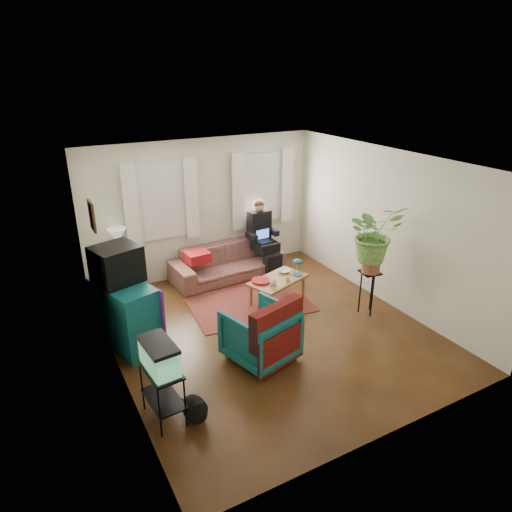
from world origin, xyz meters
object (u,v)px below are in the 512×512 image
side_table (122,276)px  dresser (125,315)px  aquarium_stand (163,394)px  plant_stand (368,292)px  sofa (227,257)px  coffee_table (278,290)px  armchair (260,332)px

side_table → dresser: (-0.34, -1.70, 0.17)m
aquarium_stand → plant_stand: bearing=6.8°
sofa → coffee_table: sofa is taller
coffee_table → plant_stand: (1.09, -1.04, 0.16)m
side_table → armchair: (1.19, -2.94, 0.11)m
sofa → plant_stand: bearing=-61.7°
sofa → aquarium_stand: 3.86m
aquarium_stand → sofa: bearing=48.9°
dresser → armchair: dresser is taller
armchair → plant_stand: 2.18m
side_table → coffee_table: bearing=-35.5°
dresser → coffee_table: 2.62m
sofa → side_table: (-1.92, 0.32, -0.10)m
dresser → sofa: bearing=14.5°
sofa → dresser: size_ratio=1.98×
dresser → coffee_table: size_ratio=1.06×
aquarium_stand → side_table: bearing=79.3°
side_table → aquarium_stand: (-0.35, -3.43, 0.02)m
sofa → plant_stand: (1.43, -2.34, -0.05)m
armchair → plant_stand: bearing=171.8°
coffee_table → side_table: bearing=125.5°
coffee_table → dresser: bearing=162.9°
coffee_table → aquarium_stand: bearing=-164.3°
sofa → side_table: 1.95m
side_table → plant_stand: 4.28m
armchair → plant_stand: armchair is taller
sofa → coffee_table: (0.34, -1.30, -0.21)m
armchair → coffee_table: (1.08, 1.32, -0.22)m
sofa → aquarium_stand: (-2.27, -3.11, -0.08)m
aquarium_stand → armchair: 1.62m
dresser → plant_stand: 3.82m
armchair → aquarium_stand: bearing=2.4°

